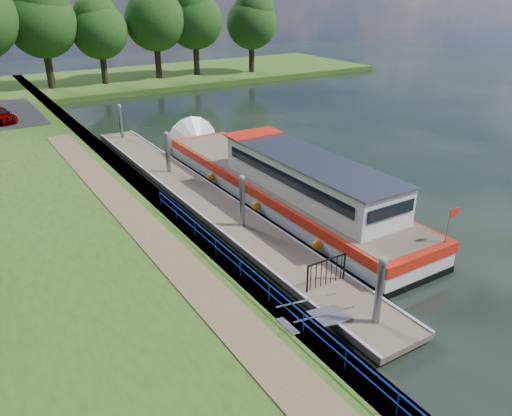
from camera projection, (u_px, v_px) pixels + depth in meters
ground at (364, 324)px, 17.69m from camera, size 160.00×160.00×0.00m
bank_edge at (144, 193)px, 27.91m from camera, size 1.10×90.00×0.78m
far_bank at (150, 78)px, 63.66m from camera, size 60.00×18.00×0.60m
footpath at (160, 244)px, 21.42m from camera, size 1.60×40.00×0.05m
blue_fence at (254, 276)px, 18.14m from camera, size 0.04×18.04×0.72m
pontoon at (201, 198)px, 27.68m from camera, size 2.50×30.00×0.56m
mooring_piles at (200, 180)px, 27.23m from camera, size 0.30×27.30×3.55m
gangway at (315, 319)px, 16.92m from camera, size 2.58×1.00×0.92m
gate_panel at (327, 268)px, 18.92m from camera, size 1.85×0.05×1.15m
barge at (275, 182)px, 27.52m from camera, size 4.36×21.15×4.78m
horizon_trees at (30, 18)px, 51.38m from camera, size 54.38×10.03×12.87m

